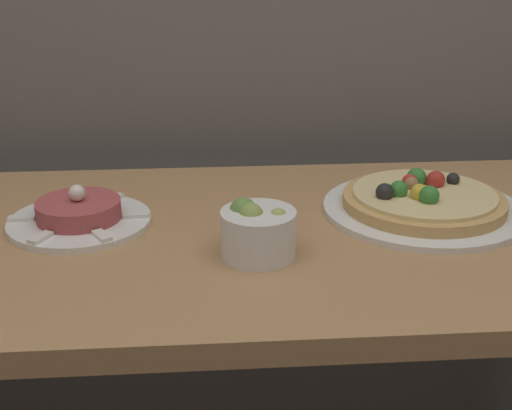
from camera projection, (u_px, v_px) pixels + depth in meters
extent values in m
cube|color=#AD7F51|center=(264.00, 241.00, 1.08)|extent=(1.35, 0.61, 0.03)
cylinder|color=white|center=(423.00, 209.00, 1.14)|extent=(0.32, 0.32, 0.01)
cylinder|color=tan|center=(424.00, 201.00, 1.13)|extent=(0.26, 0.26, 0.02)
cylinder|color=beige|center=(424.00, 194.00, 1.13)|extent=(0.23, 0.23, 0.01)
sphere|color=gold|center=(419.00, 193.00, 1.10)|extent=(0.03, 0.03, 0.03)
sphere|color=black|center=(385.00, 192.00, 1.10)|extent=(0.03, 0.03, 0.03)
sphere|color=#387F33|center=(417.00, 177.00, 1.16)|extent=(0.03, 0.03, 0.03)
sphere|color=#387F33|center=(399.00, 190.00, 1.11)|extent=(0.03, 0.03, 0.03)
sphere|color=#B22D23|center=(410.00, 182.00, 1.15)|extent=(0.03, 0.03, 0.03)
sphere|color=black|center=(453.00, 179.00, 1.17)|extent=(0.02, 0.02, 0.02)
sphere|color=#997047|center=(411.00, 184.00, 1.14)|extent=(0.02, 0.02, 0.02)
sphere|color=#B22D23|center=(436.00, 180.00, 1.15)|extent=(0.03, 0.03, 0.03)
sphere|color=#387F33|center=(429.00, 196.00, 1.09)|extent=(0.03, 0.03, 0.03)
cylinder|color=white|center=(80.00, 221.00, 1.09)|extent=(0.22, 0.22, 0.01)
cylinder|color=#A84747|center=(79.00, 210.00, 1.08)|extent=(0.13, 0.13, 0.03)
sphere|color=silver|center=(77.00, 193.00, 1.07)|extent=(0.03, 0.03, 0.03)
cube|color=white|center=(136.00, 215.00, 1.09)|extent=(0.04, 0.02, 0.01)
cube|color=white|center=(113.00, 198.00, 1.16)|extent=(0.03, 0.04, 0.01)
cube|color=white|center=(59.00, 200.00, 1.16)|extent=(0.03, 0.04, 0.01)
cube|color=white|center=(22.00, 218.00, 1.08)|extent=(0.04, 0.02, 0.01)
cube|color=white|center=(40.00, 238.00, 1.02)|extent=(0.03, 0.04, 0.01)
cube|color=white|center=(102.00, 236.00, 1.02)|extent=(0.03, 0.04, 0.01)
cylinder|color=white|center=(258.00, 234.00, 0.98)|extent=(0.10, 0.10, 0.07)
sphere|color=#8EA34C|center=(251.00, 216.00, 0.97)|extent=(0.03, 0.03, 0.03)
sphere|color=#A3B25B|center=(278.00, 217.00, 0.97)|extent=(0.02, 0.02, 0.02)
sphere|color=#668E42|center=(243.00, 211.00, 0.98)|extent=(0.04, 0.04, 0.04)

